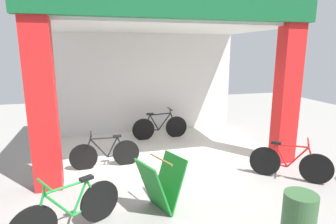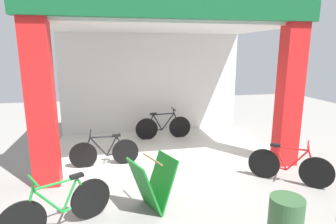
% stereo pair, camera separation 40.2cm
% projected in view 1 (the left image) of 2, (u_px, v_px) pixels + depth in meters
% --- Properties ---
extents(ground_plane, '(19.13, 19.13, 0.00)m').
position_uv_depth(ground_plane, '(178.00, 173.00, 5.97)').
color(ground_plane, gray).
rests_on(ground_plane, ground).
extents(shop_facade, '(5.77, 3.62, 3.87)m').
position_uv_depth(shop_facade, '(159.00, 70.00, 7.10)').
color(shop_facade, beige).
rests_on(shop_facade, ground).
extents(bicycle_inside_0, '(1.51, 0.41, 0.83)m').
position_uv_depth(bicycle_inside_0, '(105.00, 154.00, 6.14)').
color(bicycle_inside_0, black).
rests_on(bicycle_inside_0, ground).
extents(bicycle_inside_1, '(1.64, 0.45, 0.90)m').
position_uv_depth(bicycle_inside_1, '(160.00, 127.00, 8.18)').
color(bicycle_inside_1, black).
rests_on(bicycle_inside_1, ground).
extents(bicycle_parked_0, '(1.24, 1.02, 0.86)m').
position_uv_depth(bicycle_parked_0, '(290.00, 163.00, 5.59)').
color(bicycle_parked_0, black).
rests_on(bicycle_parked_0, ground).
extents(bicycle_parked_1, '(1.42, 0.83, 0.89)m').
position_uv_depth(bicycle_parked_1, '(69.00, 212.00, 3.89)').
color(bicycle_parked_1, black).
rests_on(bicycle_parked_1, ground).
extents(sandwich_board_sign, '(0.82, 0.78, 0.89)m').
position_uv_depth(sandwich_board_sign, '(161.00, 184.00, 4.50)').
color(sandwich_board_sign, '#197226').
rests_on(sandwich_board_sign, ground).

